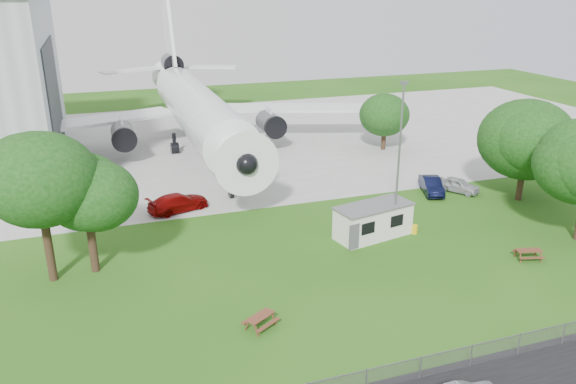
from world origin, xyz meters
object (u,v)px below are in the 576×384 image
object	(u,v)px
airliner	(195,106)
picnic_west	(261,327)
site_cabin	(373,221)
picnic_east	(527,259)

from	to	relation	value
airliner	picnic_west	distance (m)	38.93
site_cabin	picnic_east	size ratio (longest dim) A/B	3.87
picnic_west	airliner	bearing A→B (deg)	53.79
airliner	picnic_east	distance (m)	40.73
site_cabin	picnic_west	world-z (taller)	site_cabin
picnic_west	picnic_east	world-z (taller)	same
airliner	site_cabin	distance (m)	30.75
picnic_west	picnic_east	size ratio (longest dim) A/B	1.00
airliner	picnic_east	size ratio (longest dim) A/B	26.52
picnic_west	site_cabin	bearing A→B (deg)	6.42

